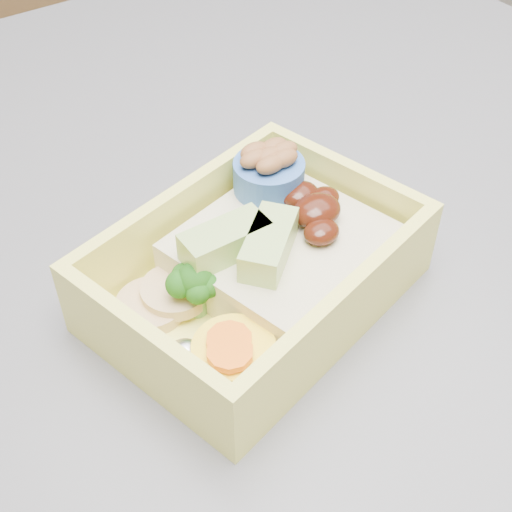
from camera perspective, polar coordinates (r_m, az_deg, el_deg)
bento_box at (r=0.39m, az=0.33°, el=-0.59°), size 0.20×0.16×0.06m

